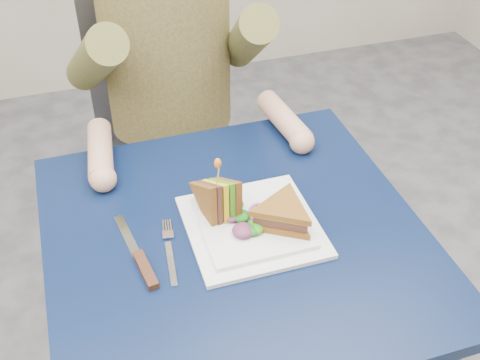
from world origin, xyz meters
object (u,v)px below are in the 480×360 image
object	(u,v)px
fork	(170,253)
plate	(252,225)
table	(236,261)
diner	(166,26)
sandwich_flat	(283,214)
sandwich_upright	(219,200)
knife	(142,263)
chair	(168,125)

from	to	relation	value
fork	plate	bearing A→B (deg)	6.45
table	fork	world-z (taller)	fork
diner	sandwich_flat	distance (m)	0.64
diner	fork	size ratio (longest dim) A/B	4.15
table	sandwich_upright	bearing A→B (deg)	112.52
table	diner	world-z (taller)	diner
sandwich_flat	knife	bearing A→B (deg)	-178.25
fork	table	bearing A→B (deg)	6.47
sandwich_flat	sandwich_upright	size ratio (longest dim) A/B	1.33
plate	table	bearing A→B (deg)	-173.65
table	sandwich_flat	xyz separation A→B (m)	(0.09, -0.02, 0.12)
table	plate	size ratio (longest dim) A/B	2.88
sandwich_flat	fork	distance (m)	0.23
diner	fork	world-z (taller)	diner
chair	diner	size ratio (longest dim) A/B	1.25
sandwich_flat	fork	xyz separation A→B (m)	(-0.23, 0.01, -0.04)
table	chair	size ratio (longest dim) A/B	0.81
plate	knife	size ratio (longest dim) A/B	1.18
fork	chair	bearing A→B (deg)	79.23
sandwich_flat	knife	xyz separation A→B (m)	(-0.29, -0.01, -0.04)
table	knife	size ratio (longest dim) A/B	3.39
table	sandwich_upright	size ratio (longest dim) A/B	5.13
plate	chair	bearing A→B (deg)	92.90
fork	knife	size ratio (longest dim) A/B	0.81
chair	plate	world-z (taller)	chair
knife	sandwich_upright	bearing A→B (deg)	24.30
chair	fork	size ratio (longest dim) A/B	5.18
table	diner	size ratio (longest dim) A/B	1.01
chair	table	bearing A→B (deg)	-90.00
chair	sandwich_flat	world-z (taller)	chair
sandwich_flat	chair	bearing A→B (deg)	97.08
plate	fork	world-z (taller)	plate
fork	sandwich_flat	bearing A→B (deg)	-1.33
table	sandwich_flat	bearing A→B (deg)	-13.02
diner	chair	bearing A→B (deg)	90.00
fork	knife	bearing A→B (deg)	-166.04
chair	sandwich_flat	size ratio (longest dim) A/B	4.78
knife	chair	bearing A→B (deg)	75.27
chair	knife	distance (m)	0.79
chair	diner	world-z (taller)	diner
chair	sandwich_upright	world-z (taller)	chair
table	sandwich_upright	xyz separation A→B (m)	(-0.02, 0.05, 0.13)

